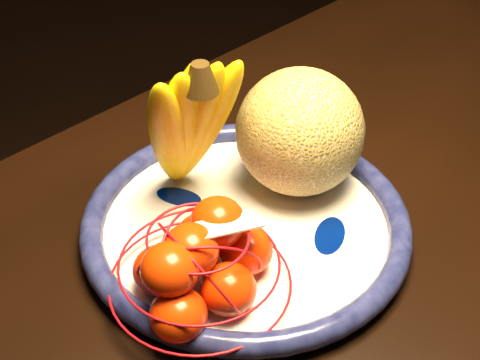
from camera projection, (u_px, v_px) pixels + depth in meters
dining_table at (397, 274)px, 0.85m from camera, size 1.46×0.96×0.70m
fruit_bowl at (246, 225)px, 0.79m from camera, size 0.35×0.35×0.03m
cantaloupe at (300, 132)px, 0.80m from camera, size 0.14×0.14×0.14m
banana_bunch at (186, 121)px, 0.76m from camera, size 0.13×0.13×0.20m
mandarin_bag at (200, 264)px, 0.69m from camera, size 0.20×0.20×0.11m
price_tag at (224, 226)px, 0.67m from camera, size 0.08×0.05×0.01m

